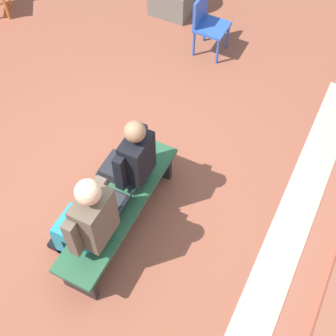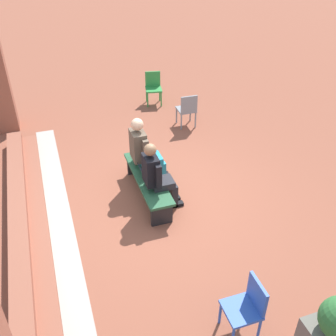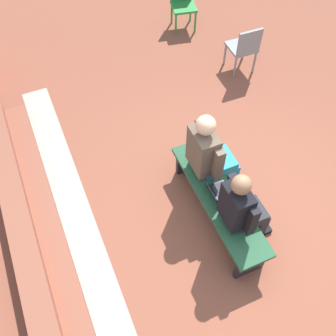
# 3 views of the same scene
# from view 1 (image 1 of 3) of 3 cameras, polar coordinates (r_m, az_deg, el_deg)

# --- Properties ---
(ground_plane) EXTENTS (60.00, 60.00, 0.00)m
(ground_plane) POSITION_cam_1_polar(r_m,az_deg,el_deg) (5.23, -6.00, -5.07)
(ground_plane) COLOR brown
(concrete_strip) EXTENTS (6.39, 0.40, 0.01)m
(concrete_strip) POSITION_cam_1_polar(r_m,az_deg,el_deg) (4.89, 11.78, -14.48)
(concrete_strip) COLOR #A8A399
(concrete_strip) RESTS_ON ground
(brick_steps) EXTENTS (5.59, 0.60, 0.30)m
(brick_steps) POSITION_cam_1_polar(r_m,az_deg,el_deg) (4.82, 18.37, -16.29)
(brick_steps) COLOR #93513D
(brick_steps) RESTS_ON ground
(bench) EXTENTS (1.80, 0.44, 0.45)m
(bench) POSITION_cam_1_polar(r_m,az_deg,el_deg) (4.82, -5.93, -5.05)
(bench) COLOR #285638
(bench) RESTS_ON ground
(person_student) EXTENTS (0.53, 0.68, 1.33)m
(person_student) POSITION_cam_1_polar(r_m,az_deg,el_deg) (4.70, -4.83, 0.83)
(person_student) COLOR #232328
(person_student) RESTS_ON ground
(person_adult) EXTENTS (0.58, 0.74, 1.41)m
(person_adult) POSITION_cam_1_polar(r_m,az_deg,el_deg) (4.34, -9.98, -6.31)
(person_adult) COLOR teal
(person_adult) RESTS_ON ground
(laptop) EXTENTS (0.32, 0.29, 0.21)m
(laptop) POSITION_cam_1_polar(r_m,az_deg,el_deg) (4.68, -6.14, -4.48)
(laptop) COLOR black
(laptop) RESTS_ON bench
(plastic_chair_foreground) EXTENTS (0.42, 0.42, 0.84)m
(plastic_chair_foreground) POSITION_cam_1_polar(r_m,az_deg,el_deg) (6.67, 4.80, 17.34)
(plastic_chair_foreground) COLOR #2D56B7
(plastic_chair_foreground) RESTS_ON ground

